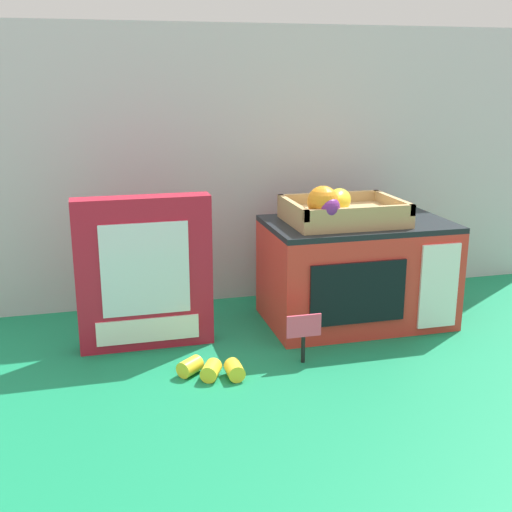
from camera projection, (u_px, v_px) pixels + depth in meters
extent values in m
plane|color=#147A4C|center=(281.00, 325.00, 1.47)|extent=(1.70, 1.70, 0.00)
cube|color=#B7BABF|center=(256.00, 166.00, 1.60)|extent=(1.61, 0.03, 0.66)
cube|color=red|center=(356.00, 274.00, 1.48)|extent=(0.41, 0.25, 0.22)
cube|color=black|center=(358.00, 224.00, 1.45)|extent=(0.41, 0.25, 0.01)
cube|color=black|center=(358.00, 293.00, 1.35)|extent=(0.21, 0.01, 0.13)
cube|color=white|center=(439.00, 286.00, 1.40)|extent=(0.09, 0.01, 0.19)
cube|color=tan|center=(343.00, 216.00, 1.43)|extent=(0.25, 0.19, 0.03)
cube|color=tan|center=(360.00, 213.00, 1.34)|extent=(0.25, 0.01, 0.02)
cube|color=tan|center=(329.00, 198.00, 1.51)|extent=(0.25, 0.01, 0.02)
cube|color=tan|center=(293.00, 207.00, 1.40)|extent=(0.01, 0.19, 0.02)
cube|color=tan|center=(393.00, 202.00, 1.45)|extent=(0.01, 0.19, 0.02)
ellipsoid|color=yellow|center=(339.00, 200.00, 1.40)|extent=(0.09, 0.10, 0.05)
sphere|color=#72287F|center=(328.00, 208.00, 1.34)|extent=(0.05, 0.05, 0.05)
sphere|color=orange|center=(323.00, 202.00, 1.35)|extent=(0.07, 0.07, 0.07)
cube|color=#B2192D|center=(144.00, 273.00, 1.33)|extent=(0.27, 0.05, 0.32)
cube|color=silver|center=(145.00, 270.00, 1.30)|extent=(0.18, 0.00, 0.19)
cube|color=white|center=(148.00, 330.00, 1.33)|extent=(0.21, 0.00, 0.05)
cylinder|color=black|center=(303.00, 349.00, 1.28)|extent=(0.01, 0.01, 0.06)
cube|color=#F44C6B|center=(304.00, 326.00, 1.26)|extent=(0.07, 0.00, 0.05)
cylinder|color=yellow|center=(190.00, 367.00, 1.23)|extent=(0.05, 0.05, 0.03)
cylinder|color=yellow|center=(211.00, 370.00, 1.21)|extent=(0.05, 0.05, 0.03)
cylinder|color=yellow|center=(235.00, 370.00, 1.22)|extent=(0.03, 0.05, 0.03)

